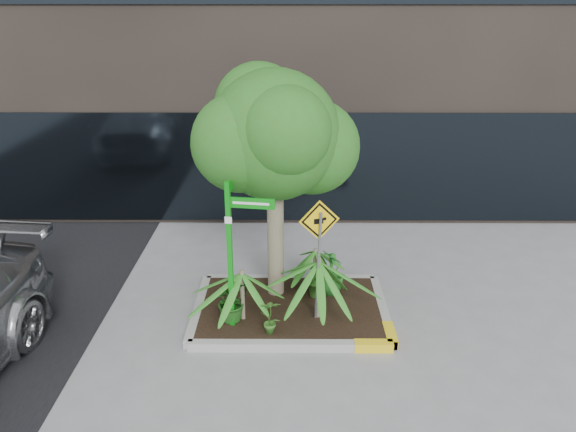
{
  "coord_description": "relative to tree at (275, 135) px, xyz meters",
  "views": [
    {
      "loc": [
        0.2,
        -8.19,
        5.15
      ],
      "look_at": [
        0.16,
        0.2,
        1.86
      ],
      "focal_mm": 35.0,
      "sensor_mm": 36.0,
      "label": 1
    }
  ],
  "objects": [
    {
      "name": "cattle_sign",
      "position": [
        0.71,
        -0.98,
        -1.46
      ],
      "size": [
        0.64,
        0.22,
        2.12
      ],
      "rotation": [
        0.0,
        0.0,
        0.25
      ],
      "color": "slate",
      "rests_on": "ground"
    },
    {
      "name": "shrub_d",
      "position": [
        0.74,
        -0.19,
        -2.54
      ],
      "size": [
        0.56,
        0.56,
        0.72
      ],
      "primitive_type": "imported",
      "rotation": [
        0.0,
        0.0,
        5.57
      ],
      "color": "#2A5F1B",
      "rests_on": "planter"
    },
    {
      "name": "street_sign_post",
      "position": [
        -0.62,
        -1.06,
        -1.44
      ],
      "size": [
        0.77,
        0.83,
        2.61
      ],
      "rotation": [
        0.0,
        0.0,
        -0.15
      ],
      "color": "#0D9314",
      "rests_on": "ground"
    },
    {
      "name": "shrub_c",
      "position": [
        -0.05,
        -1.35,
        -2.59
      ],
      "size": [
        0.35,
        0.35,
        0.62
      ],
      "primitive_type": "imported",
      "rotation": [
        0.0,
        0.0,
        3.22
      ],
      "color": "#30621E",
      "rests_on": "planter"
    },
    {
      "name": "palm_back",
      "position": [
        0.72,
        0.29,
        -2.22
      ],
      "size": [
        0.81,
        0.81,
        0.9
      ],
      "color": "gray",
      "rests_on": "ground"
    },
    {
      "name": "ground",
      "position": [
        0.06,
        -0.8,
        -3.05
      ],
      "size": [
        80.0,
        80.0,
        0.0
      ],
      "primitive_type": "plane",
      "color": "gray",
      "rests_on": "ground"
    },
    {
      "name": "palm_front",
      "position": [
        0.72,
        -0.85,
        -1.88
      ],
      "size": [
        1.22,
        1.22,
        1.36
      ],
      "color": "gray",
      "rests_on": "ground"
    },
    {
      "name": "shrub_a",
      "position": [
        -0.71,
        -0.94,
        -2.54
      ],
      "size": [
        0.87,
        0.87,
        0.71
      ],
      "primitive_type": "imported",
      "rotation": [
        0.0,
        0.0,
        1.06
      ],
      "color": "#1D5117",
      "rests_on": "planter"
    },
    {
      "name": "shrub_b",
      "position": [
        1.0,
        -0.02,
        -2.49
      ],
      "size": [
        0.59,
        0.59,
        0.81
      ],
      "primitive_type": "imported",
      "rotation": [
        0.0,
        0.0,
        1.95
      ],
      "color": "#1E661E",
      "rests_on": "planter"
    },
    {
      "name": "palm_left",
      "position": [
        -0.52,
        -0.92,
        -2.06
      ],
      "size": [
        1.01,
        1.01,
        1.12
      ],
      "color": "gray",
      "rests_on": "ground"
    },
    {
      "name": "tree",
      "position": [
        0.0,
        0.0,
        0.0
      ],
      "size": [
        2.78,
        2.47,
        4.17
      ],
      "color": "gray",
      "rests_on": "ground"
    },
    {
      "name": "planter",
      "position": [
        0.3,
        -0.53,
        -2.94
      ],
      "size": [
        3.35,
        2.36,
        0.15
      ],
      "color": "#9E9E99",
      "rests_on": "ground"
    }
  ]
}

